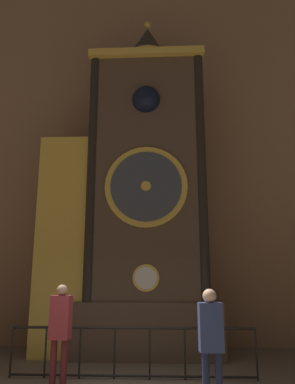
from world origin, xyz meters
name	(u,v)px	position (x,y,z in m)	size (l,w,h in m)	color
cathedral_back_wall	(132,111)	(-0.09, 5.41, 7.06)	(24.00, 0.32, 14.14)	#936B4C
clock_tower	(133,202)	(0.08, 4.02, 3.80)	(4.56, 1.82, 9.28)	brown
railing_fence	(132,349)	(0.28, 1.89, 0.52)	(4.67, 0.05, 0.93)	black
visitor_near	(60,326)	(-0.87, 1.00, 1.03)	(0.36, 0.25, 1.72)	#461518
visitor_far	(211,337)	(1.58, 0.13, 1.01)	(0.35, 0.24, 1.68)	#1B213A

